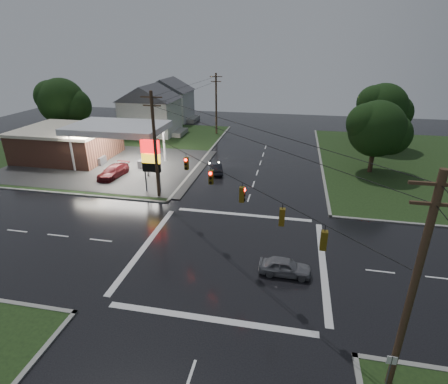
% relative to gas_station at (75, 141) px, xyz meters
% --- Properties ---
extents(ground, '(120.00, 120.00, 0.00)m').
position_rel_gas_station_xyz_m(ground, '(25.68, -19.70, -2.55)').
color(ground, black).
rests_on(ground, ground).
extents(grass_nw, '(36.00, 36.00, 0.08)m').
position_rel_gas_station_xyz_m(grass_nw, '(-0.32, 6.30, -2.51)').
color(grass_nw, black).
rests_on(grass_nw, ground).
extents(gas_station, '(26.20, 18.00, 5.60)m').
position_rel_gas_station_xyz_m(gas_station, '(0.00, 0.00, 0.00)').
color(gas_station, '#2D2D2D').
rests_on(gas_station, ground).
extents(pylon_sign, '(2.00, 0.35, 6.00)m').
position_rel_gas_station_xyz_m(pylon_sign, '(15.18, -9.20, 1.46)').
color(pylon_sign, '#59595E').
rests_on(pylon_sign, ground).
extents(utility_pole_nw, '(2.20, 0.32, 11.00)m').
position_rel_gas_station_xyz_m(utility_pole_nw, '(16.18, -10.20, 3.17)').
color(utility_pole_nw, '#382619').
rests_on(utility_pole_nw, ground).
extents(utility_pole_se, '(2.20, 0.32, 11.00)m').
position_rel_gas_station_xyz_m(utility_pole_se, '(35.18, -29.20, 3.17)').
color(utility_pole_se, '#382619').
rests_on(utility_pole_se, ground).
extents(utility_pole_n, '(2.20, 0.32, 10.50)m').
position_rel_gas_station_xyz_m(utility_pole_n, '(16.18, 18.30, 2.92)').
color(utility_pole_n, '#382619').
rests_on(utility_pole_n, ground).
extents(traffic_signals, '(26.87, 26.87, 1.47)m').
position_rel_gas_station_xyz_m(traffic_signals, '(25.69, -19.72, 3.93)').
color(traffic_signals, black).
rests_on(traffic_signals, ground).
extents(house_near, '(11.05, 8.48, 8.60)m').
position_rel_gas_station_xyz_m(house_near, '(4.73, 16.30, 1.86)').
color(house_near, silver).
rests_on(house_near, ground).
extents(house_far, '(11.05, 8.48, 8.60)m').
position_rel_gas_station_xyz_m(house_far, '(3.73, 28.30, 1.86)').
color(house_far, silver).
rests_on(house_far, ground).
extents(tree_nw_behind, '(8.93, 7.60, 10.00)m').
position_rel_gas_station_xyz_m(tree_nw_behind, '(-8.17, 10.29, 3.63)').
color(tree_nw_behind, black).
rests_on(tree_nw_behind, ground).
extents(tree_ne_near, '(7.99, 6.80, 8.98)m').
position_rel_gas_station_xyz_m(tree_ne_near, '(39.82, 2.29, 3.01)').
color(tree_ne_near, black).
rests_on(tree_ne_near, ground).
extents(tree_ne_far, '(8.46, 7.20, 9.80)m').
position_rel_gas_station_xyz_m(tree_ne_far, '(42.83, 14.29, 3.63)').
color(tree_ne_far, black).
rests_on(tree_ne_far, ground).
extents(car_north, '(2.50, 4.09, 1.27)m').
position_rel_gas_station_xyz_m(car_north, '(20.56, -1.75, -1.91)').
color(car_north, black).
rests_on(car_north, ground).
extents(car_crossing, '(3.73, 1.58, 1.26)m').
position_rel_gas_station_xyz_m(car_crossing, '(29.92, -21.38, -1.92)').
color(car_crossing, slate).
rests_on(car_crossing, ground).
extents(car_pump, '(2.63, 5.14, 1.43)m').
position_rel_gas_station_xyz_m(car_pump, '(8.58, -5.70, -1.83)').
color(car_pump, '#551318').
rests_on(car_pump, ground).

